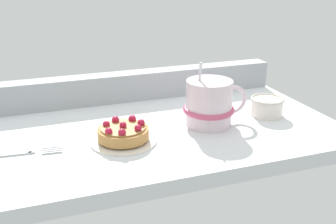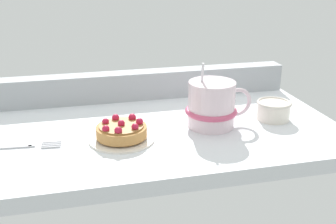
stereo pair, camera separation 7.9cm
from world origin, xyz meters
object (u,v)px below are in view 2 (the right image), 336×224
dessert_plate (122,138)px  coffee_mug (212,105)px  sugar_bowl (274,110)px  raspberry_tart (122,130)px  dessert_fork (17,146)px

dessert_plate → coffee_mug: 19.51cm
sugar_bowl → raspberry_tart: bearing=-174.9°
raspberry_tart → coffee_mug: 19.20cm
coffee_mug → dessert_fork: bearing=-177.7°
raspberry_tart → sugar_bowl: raspberry_tart is taller
coffee_mug → sugar_bowl: bearing=1.7°
raspberry_tart → dessert_plate: bearing=-147.2°
coffee_mug → dessert_fork: 38.29cm
coffee_mug → sugar_bowl: coffee_mug is taller
dessert_plate → raspberry_tart: raspberry_tart is taller
coffee_mug → dessert_fork: size_ratio=0.86×
dessert_plate → dessert_fork: bearing=177.0°
dessert_plate → sugar_bowl: 33.15cm
dessert_plate → raspberry_tart: (0.02, 0.01, 1.67)cm
raspberry_tart → sugar_bowl: size_ratio=1.31×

